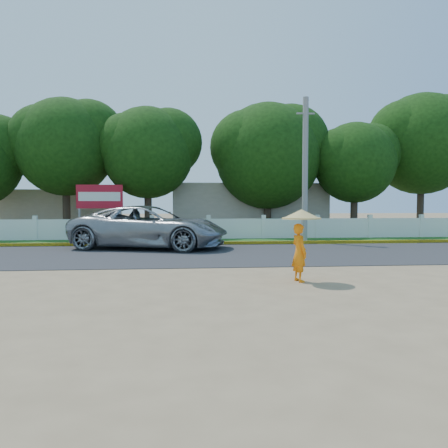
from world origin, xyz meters
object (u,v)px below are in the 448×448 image
(vehicle, at_px, (150,227))
(utility_pole, at_px, (305,170))
(monk_with_parasol, at_px, (300,235))
(billboard, at_px, (100,199))

(vehicle, bearing_deg, utility_pole, -57.70)
(utility_pole, bearing_deg, vehicle, -163.62)
(monk_with_parasol, distance_m, billboard, 15.66)
(monk_with_parasol, bearing_deg, vehicle, 118.24)
(utility_pole, xyz_separation_m, monk_with_parasol, (-3.03, -10.39, -2.37))
(vehicle, bearing_deg, monk_with_parasol, -135.85)
(monk_with_parasol, bearing_deg, utility_pole, 73.72)
(monk_with_parasol, bearing_deg, billboard, 118.89)
(monk_with_parasol, relative_size, billboard, 0.62)
(utility_pole, relative_size, monk_with_parasol, 3.88)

